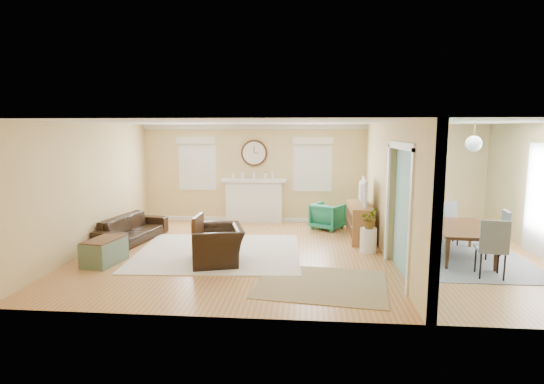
% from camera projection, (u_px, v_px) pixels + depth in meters
% --- Properties ---
extents(floor, '(9.00, 9.00, 0.00)m').
position_uv_depth(floor, '(311.00, 254.00, 8.46)').
color(floor, '#AA6F32').
rests_on(floor, ground).
extents(wall_back, '(9.00, 0.02, 2.60)m').
position_uv_depth(wall_back, '(311.00, 174.00, 11.23)').
color(wall_back, '#DFC57F').
rests_on(wall_back, ground).
extents(wall_front, '(9.00, 0.02, 2.60)m').
position_uv_depth(wall_front, '(313.00, 223.00, 5.31)').
color(wall_front, '#DFC57F').
rests_on(wall_front, ground).
extents(wall_left, '(0.02, 6.00, 2.60)m').
position_uv_depth(wall_left, '(90.00, 187.00, 8.65)').
color(wall_left, '#DFC57F').
rests_on(wall_left, ground).
extents(ceiling, '(9.00, 6.00, 0.02)m').
position_uv_depth(ceiling, '(312.00, 122.00, 8.08)').
color(ceiling, white).
rests_on(ceiling, wall_back).
extents(partition, '(0.17, 6.00, 2.60)m').
position_uv_depth(partition, '(388.00, 186.00, 8.41)').
color(partition, '#DFC57F').
rests_on(partition, ground).
extents(fireplace, '(1.70, 0.30, 1.17)m').
position_uv_depth(fireplace, '(254.00, 200.00, 11.34)').
color(fireplace, white).
rests_on(fireplace, ground).
extents(wall_clock, '(0.70, 0.07, 0.70)m').
position_uv_depth(wall_clock, '(254.00, 153.00, 11.24)').
color(wall_clock, '#4C2C14').
rests_on(wall_clock, wall_back).
extents(window_left, '(1.05, 0.13, 1.42)m').
position_uv_depth(window_left, '(197.00, 160.00, 11.39)').
color(window_left, white).
rests_on(window_left, wall_back).
extents(window_right, '(1.05, 0.13, 1.42)m').
position_uv_depth(window_right, '(313.00, 161.00, 11.13)').
color(window_right, white).
rests_on(window_right, wall_back).
extents(pendant, '(0.30, 0.30, 0.55)m').
position_uv_depth(pendant, '(474.00, 144.00, 7.89)').
color(pendant, gold).
rests_on(pendant, ceiling).
extents(rug_cream, '(3.41, 3.00, 0.02)m').
position_uv_depth(rug_cream, '(218.00, 252.00, 8.57)').
color(rug_cream, white).
rests_on(rug_cream, floor).
extents(rug_jute, '(2.24, 1.92, 0.01)m').
position_uv_depth(rug_jute, '(322.00, 284.00, 6.80)').
color(rug_jute, '#988059').
rests_on(rug_jute, floor).
extents(rug_grey, '(2.35, 2.93, 0.01)m').
position_uv_depth(rug_grey, '(461.00, 257.00, 8.23)').
color(rug_grey, slate).
rests_on(rug_grey, floor).
extents(sofa, '(1.05, 2.02, 0.56)m').
position_uv_depth(sofa, '(132.00, 228.00, 9.44)').
color(sofa, black).
rests_on(sofa, floor).
extents(eames_chair, '(1.18, 1.28, 0.69)m').
position_uv_depth(eames_chair, '(217.00, 245.00, 7.87)').
color(eames_chair, black).
rests_on(eames_chair, floor).
extents(green_chair, '(0.97, 0.97, 0.65)m').
position_uv_depth(green_chair, '(328.00, 216.00, 10.57)').
color(green_chair, '#166142').
rests_on(green_chair, floor).
extents(trunk, '(0.62, 0.88, 0.47)m').
position_uv_depth(trunk, '(104.00, 251.00, 7.82)').
color(trunk, slate).
rests_on(trunk, floor).
extents(credenza, '(0.48, 1.40, 0.80)m').
position_uv_depth(credenza, '(360.00, 222.00, 9.57)').
color(credenza, brown).
rests_on(credenza, floor).
extents(tv, '(0.19, 1.02, 0.58)m').
position_uv_depth(tv, '(360.00, 192.00, 9.47)').
color(tv, black).
rests_on(tv, credenza).
extents(garden_stool, '(0.33, 0.33, 0.49)m').
position_uv_depth(garden_stool, '(368.00, 240.00, 8.56)').
color(garden_stool, white).
rests_on(garden_stool, floor).
extents(potted_plant, '(0.37, 0.41, 0.40)m').
position_uv_depth(potted_plant, '(369.00, 219.00, 8.50)').
color(potted_plant, '#337F33').
rests_on(potted_plant, garden_stool).
extents(dining_table, '(1.13, 1.83, 0.62)m').
position_uv_depth(dining_table, '(462.00, 242.00, 8.19)').
color(dining_table, '#4C2C14').
rests_on(dining_table, floor).
extents(dining_chair_n, '(0.42, 0.42, 0.90)m').
position_uv_depth(dining_chair_n, '(449.00, 220.00, 9.16)').
color(dining_chair_n, slate).
rests_on(dining_chair_n, floor).
extents(dining_chair_s, '(0.51, 0.51, 1.01)m').
position_uv_depth(dining_chair_s, '(491.00, 243.00, 7.07)').
color(dining_chair_s, slate).
rests_on(dining_chair_s, floor).
extents(dining_chair_w, '(0.49, 0.49, 0.91)m').
position_uv_depth(dining_chair_w, '(431.00, 230.00, 8.22)').
color(dining_chair_w, white).
rests_on(dining_chair_w, floor).
extents(dining_chair_e, '(0.47, 0.47, 0.94)m').
position_uv_depth(dining_chair_e, '(495.00, 230.00, 8.09)').
color(dining_chair_e, slate).
rests_on(dining_chair_e, floor).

